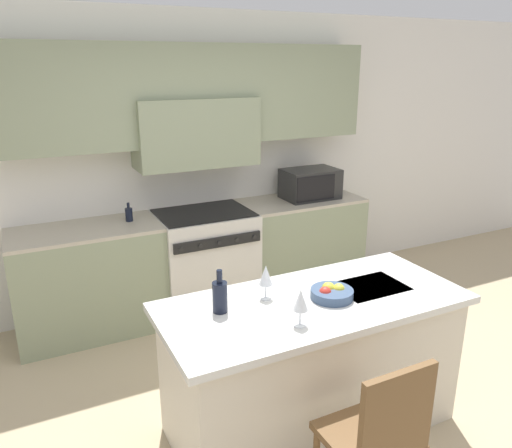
# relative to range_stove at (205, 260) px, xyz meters

# --- Properties ---
(ground_plane) EXTENTS (10.00, 10.00, 0.00)m
(ground_plane) POSITION_rel_range_stove_xyz_m (0.00, -1.94, -0.47)
(ground_plane) COLOR tan
(back_cabinetry) EXTENTS (10.00, 0.46, 2.70)m
(back_cabinetry) POSITION_rel_range_stove_xyz_m (0.00, 0.27, 1.11)
(back_cabinetry) COLOR silver
(back_cabinetry) RESTS_ON ground_plane
(back_counter) EXTENTS (3.31, 0.62, 0.94)m
(back_counter) POSITION_rel_range_stove_xyz_m (0.00, 0.02, -0.01)
(back_counter) COLOR gray
(back_counter) RESTS_ON ground_plane
(range_stove) EXTENTS (0.87, 0.70, 0.95)m
(range_stove) POSITION_rel_range_stove_xyz_m (0.00, 0.00, 0.00)
(range_stove) COLOR beige
(range_stove) RESTS_ON ground_plane
(microwave) EXTENTS (0.54, 0.37, 0.30)m
(microwave) POSITION_rel_range_stove_xyz_m (1.15, 0.02, 0.61)
(microwave) COLOR black
(microwave) RESTS_ON back_counter
(kitchen_island) EXTENTS (1.86, 0.82, 0.89)m
(kitchen_island) POSITION_rel_range_stove_xyz_m (0.01, -1.84, -0.02)
(kitchen_island) COLOR beige
(kitchen_island) RESTS_ON ground_plane
(island_chair) EXTENTS (0.42, 0.40, 0.98)m
(island_chair) POSITION_rel_range_stove_xyz_m (-0.12, -2.62, 0.09)
(island_chair) COLOR brown
(island_chair) RESTS_ON ground_plane
(wine_bottle) EXTENTS (0.09, 0.09, 0.26)m
(wine_bottle) POSITION_rel_range_stove_xyz_m (-0.55, -1.73, 0.52)
(wine_bottle) COLOR black
(wine_bottle) RESTS_ON kitchen_island
(wine_glass_near) EXTENTS (0.08, 0.08, 0.21)m
(wine_glass_near) POSITION_rel_range_stove_xyz_m (-0.22, -2.06, 0.56)
(wine_glass_near) COLOR white
(wine_glass_near) RESTS_ON kitchen_island
(wine_glass_far) EXTENTS (0.08, 0.08, 0.21)m
(wine_glass_far) POSITION_rel_range_stove_xyz_m (-0.24, -1.69, 0.56)
(wine_glass_far) COLOR white
(wine_glass_far) RESTS_ON kitchen_island
(fruit_bowl) EXTENTS (0.26, 0.26, 0.09)m
(fruit_bowl) POSITION_rel_range_stove_xyz_m (0.11, -1.87, 0.45)
(fruit_bowl) COLOR #384C6B
(fruit_bowl) RESTS_ON kitchen_island
(oil_bottle_on_counter) EXTENTS (0.06, 0.06, 0.16)m
(oil_bottle_on_counter) POSITION_rel_range_stove_xyz_m (-0.66, 0.06, 0.53)
(oil_bottle_on_counter) COLOR black
(oil_bottle_on_counter) RESTS_ON back_counter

